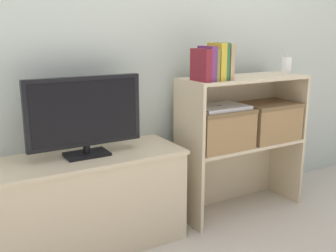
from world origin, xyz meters
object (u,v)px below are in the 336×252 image
object	(u,v)px
book_tan	(226,62)
baby_monitor	(287,65)
tv_stand	(89,202)
laptop	(219,107)
book_forest	(221,61)
book_plum	(207,64)
book_maroon	(201,65)
storage_basket_right	(267,119)
tv	(85,114)
storage_basket_left	(219,127)
book_mustard	(217,62)
book_olive	(212,64)

from	to	relation	value
book_tan	baby_monitor	bearing A→B (deg)	5.42
tv_stand	laptop	bearing A→B (deg)	-3.43
book_forest	book_tan	bearing A→B (deg)	-0.00
book_plum	laptop	xyz separation A→B (m)	(0.13, 0.04, -0.27)
laptop	baby_monitor	bearing A→B (deg)	1.55
book_forest	book_maroon	bearing A→B (deg)	-180.00
book_tan	storage_basket_right	size ratio (longest dim) A/B	0.55
book_plum	storage_basket_right	xyz separation A→B (m)	(0.52, 0.04, -0.39)
laptop	book_tan	bearing A→B (deg)	-83.40
tv_stand	baby_monitor	world-z (taller)	baby_monitor
tv	storage_basket_left	world-z (taller)	tv
laptop	storage_basket_left	bearing A→B (deg)	14.04
tv	book_plum	size ratio (longest dim) A/B	3.08
storage_basket_left	baby_monitor	bearing A→B (deg)	1.55
tv	book_mustard	size ratio (longest dim) A/B	2.84
baby_monitor	storage_basket_left	world-z (taller)	baby_monitor
book_plum	storage_basket_left	size ratio (longest dim) A/B	0.51
book_plum	tv_stand	bearing A→B (deg)	172.86
book_maroon	book_plum	distance (m)	0.04
laptop	tv_stand	bearing A→B (deg)	176.57
book_forest	laptop	bearing A→B (deg)	53.64
tv	book_mustard	world-z (taller)	book_mustard
baby_monitor	laptop	bearing A→B (deg)	-178.45
storage_basket_right	storage_basket_left	bearing A→B (deg)	180.00
book_forest	baby_monitor	world-z (taller)	book_forest
tv	book_mustard	distance (m)	0.80
book_olive	baby_monitor	bearing A→B (deg)	4.61
book_mustard	storage_basket_left	bearing A→B (deg)	31.78
tv_stand	storage_basket_right	bearing A→B (deg)	-2.31
book_forest	book_mustard	bearing A→B (deg)	-180.00
tv	book_tan	size ratio (longest dim) A/B	2.90
book_olive	storage_basket_left	bearing A→B (deg)	21.74
tv	tv_stand	bearing A→B (deg)	90.00
tv_stand	baby_monitor	size ratio (longest dim) A/B	7.53
tv_stand	storage_basket_right	world-z (taller)	storage_basket_right
book_forest	baby_monitor	size ratio (longest dim) A/B	1.56
book_olive	storage_basket_left	world-z (taller)	book_olive
book_forest	storage_basket_right	size ratio (longest dim) A/B	0.56
tv	book_plum	distance (m)	0.73
book_maroon	book_olive	size ratio (longest dim) A/B	1.00
book_maroon	storage_basket_right	distance (m)	0.68
storage_basket_right	book_tan	bearing A→B (deg)	-174.57
storage_basket_right	baby_monitor	bearing A→B (deg)	5.41
tv_stand	book_maroon	distance (m)	0.96
tv_stand	book_olive	distance (m)	1.01
book_maroon	baby_monitor	xyz separation A→B (m)	(0.72, 0.05, -0.04)
book_plum	book_olive	bearing A→B (deg)	0.00
tv	book_maroon	xyz separation A→B (m)	(0.65, -0.08, 0.22)
book_plum	book_olive	distance (m)	0.03
baby_monitor	storage_basket_left	distance (m)	0.65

